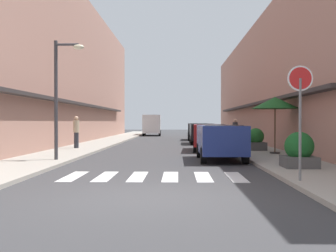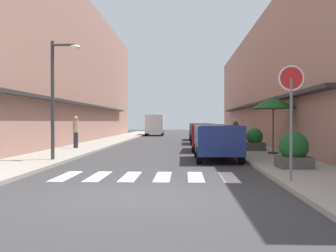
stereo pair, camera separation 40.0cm
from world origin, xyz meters
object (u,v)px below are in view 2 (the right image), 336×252
Objects in this scene: planter_midblock at (255,140)px; pedestrian_walking_near at (76,131)px; cafe_umbrella at (273,103)px; parked_car_distant at (200,129)px; parked_car_mid at (209,134)px; planter_corner at (294,151)px; delivery_van at (155,123)px; parked_car_far at (203,131)px; round_street_sign at (291,92)px; parked_car_near at (217,138)px; pedestrian_walking_far at (235,131)px; street_lamp at (58,86)px.

pedestrian_walking_near is (-9.79, 1.47, 0.44)m from planter_midblock.
parked_car_distant is at bearing 99.81° from cafe_umbrella.
planter_corner is at bearing -76.39° from parked_car_mid.
delivery_van is 4.70× the size of planter_corner.
cafe_umbrella reaches higher than parked_car_far.
parked_car_distant is 24.95m from round_street_sign.
cafe_umbrella is at bearing 39.90° from parked_car_near.
parked_car_distant is 16.45m from cafe_umbrella.
parked_car_far is (0.00, 6.70, -0.00)m from parked_car_mid.
parked_car_near is 9.97m from pedestrian_walking_far.
parked_car_near is at bearing 122.56° from planter_corner.
parked_car_far reaches higher than planter_corner.
cafe_umbrella is (1.47, 8.74, 0.13)m from round_street_sign.
planter_midblock is at bearing -73.91° from parked_car_far.
street_lamp is 9.20m from planter_corner.
parked_car_mid is at bearing 46.08° from street_lamp.
street_lamp is 4.06× the size of planter_midblock.
parked_car_distant is (0.00, 18.47, 0.00)m from parked_car_near.
parked_car_far reaches higher than planter_midblock.
planter_corner reaches higher than planter_midblock.
parked_car_mid reaches higher than planter_midblock.
planter_corner is 1.01× the size of planter_midblock.
parked_car_mid is at bearing 130.28° from cafe_umbrella.
pedestrian_walking_far reaches higher than parked_car_far.
pedestrian_walking_far is at bearing 64.35° from parked_car_mid.
parked_car_distant is 0.82× the size of delivery_van.
planter_corner is at bearing -84.28° from parked_car_distant.
delivery_van reaches higher than parked_car_far.
planter_corner is at bearing -82.08° from parked_car_far.
planter_midblock is (-0.50, 2.06, -1.84)m from cafe_umbrella.
round_street_sign is at bearing -78.31° from parked_car_near.
cafe_umbrella is (9.13, 3.29, -0.54)m from street_lamp.
parked_car_distant is at bearing 95.72° from planter_corner.
parked_car_near is at bearing -90.00° from parked_car_far.
delivery_van reaches higher than parked_car_near.
pedestrian_walking_near is 1.09× the size of pedestrian_walking_far.
parked_car_mid and parked_car_far have the same top height.
parked_car_far and parked_car_distant have the same top height.
street_lamp is at bearing 144.63° from round_street_sign.
planter_midblock is at bearing 62.47° from parked_car_near.
parked_car_far is 2.48× the size of pedestrian_walking_far.
round_street_sign is (1.32, -6.40, 1.43)m from parked_car_near.
parked_car_distant is 2.70× the size of pedestrian_walking_far.
parked_car_mid and parked_car_distant have the same top height.
parked_car_mid is 12.84m from parked_car_distant.
pedestrian_walking_far is at bearing 131.42° from pedestrian_walking_near.
parked_car_near is 1.54× the size of cafe_umbrella.
planter_corner is (8.54, -2.48, -2.37)m from street_lamp.
pedestrian_walking_far is at bearing 90.90° from planter_corner.
cafe_umbrella reaches higher than pedestrian_walking_far.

